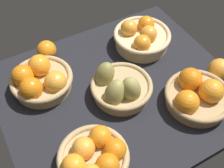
{
  "coord_description": "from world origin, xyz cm",
  "views": [
    {
      "loc": [
        33.45,
        54.94,
        84.41
      ],
      "look_at": [
        2.4,
        -0.93,
        7.0
      ],
      "focal_mm": 45.53,
      "sensor_mm": 36.0,
      "label": 1
    }
  ],
  "objects_px": {
    "basket_far_left": "(197,95)",
    "loose_orange_front_gap": "(219,69)",
    "basket_near_left": "(142,37)",
    "loose_orange_back_gap": "(47,50)",
    "basket_near_right": "(40,80)",
    "basket_center_pears": "(119,88)",
    "basket_far_right": "(94,158)"
  },
  "relations": [
    {
      "from": "basket_far_right",
      "to": "basket_center_pears",
      "type": "bearing_deg",
      "value": -135.48
    },
    {
      "from": "loose_orange_front_gap",
      "to": "basket_far_left",
      "type": "bearing_deg",
      "value": 19.47
    },
    {
      "from": "basket_far_left",
      "to": "basket_near_right",
      "type": "relative_size",
      "value": 1.03
    },
    {
      "from": "basket_center_pears",
      "to": "loose_orange_front_gap",
      "type": "distance_m",
      "value": 0.38
    },
    {
      "from": "loose_orange_back_gap",
      "to": "basket_far_left",
      "type": "bearing_deg",
      "value": 128.6
    },
    {
      "from": "basket_far_left",
      "to": "basket_near_left",
      "type": "distance_m",
      "value": 0.34
    },
    {
      "from": "basket_center_pears",
      "to": "basket_far_right",
      "type": "bearing_deg",
      "value": 44.52
    },
    {
      "from": "basket_near_left",
      "to": "loose_orange_front_gap",
      "type": "xyz_separation_m",
      "value": [
        -0.16,
        0.29,
        -0.01
      ]
    },
    {
      "from": "basket_near_right",
      "to": "basket_near_left",
      "type": "bearing_deg",
      "value": -177.81
    },
    {
      "from": "basket_near_right",
      "to": "basket_center_pears",
      "type": "relative_size",
      "value": 1.03
    },
    {
      "from": "basket_far_right",
      "to": "basket_near_left",
      "type": "distance_m",
      "value": 0.55
    },
    {
      "from": "basket_far_left",
      "to": "loose_orange_front_gap",
      "type": "bearing_deg",
      "value": -160.53
    },
    {
      "from": "basket_far_left",
      "to": "basket_near_left",
      "type": "height_order",
      "value": "same"
    },
    {
      "from": "basket_near_left",
      "to": "basket_center_pears",
      "type": "bearing_deg",
      "value": 40.97
    },
    {
      "from": "basket_near_right",
      "to": "loose_orange_back_gap",
      "type": "distance_m",
      "value": 0.16
    },
    {
      "from": "basket_far_left",
      "to": "loose_orange_front_gap",
      "type": "relative_size",
      "value": 2.8
    },
    {
      "from": "basket_near_left",
      "to": "loose_orange_front_gap",
      "type": "distance_m",
      "value": 0.33
    },
    {
      "from": "basket_far_left",
      "to": "loose_orange_back_gap",
      "type": "relative_size",
      "value": 3.0
    },
    {
      "from": "basket_far_left",
      "to": "loose_orange_front_gap",
      "type": "xyz_separation_m",
      "value": [
        -0.15,
        -0.05,
        -0.0
      ]
    },
    {
      "from": "basket_far_right",
      "to": "basket_near_right",
      "type": "distance_m",
      "value": 0.36
    },
    {
      "from": "basket_near_left",
      "to": "basket_far_left",
      "type": "bearing_deg",
      "value": 90.91
    },
    {
      "from": "basket_far_right",
      "to": "basket_far_left",
      "type": "bearing_deg",
      "value": -175.16
    },
    {
      "from": "basket_near_right",
      "to": "basket_far_right",
      "type": "bearing_deg",
      "value": 95.55
    },
    {
      "from": "basket_near_right",
      "to": "basket_center_pears",
      "type": "bearing_deg",
      "value": 144.22
    },
    {
      "from": "basket_far_right",
      "to": "loose_orange_back_gap",
      "type": "height_order",
      "value": "basket_far_right"
    },
    {
      "from": "basket_center_pears",
      "to": "basket_far_left",
      "type": "bearing_deg",
      "value": 143.9
    },
    {
      "from": "basket_far_left",
      "to": "basket_far_right",
      "type": "distance_m",
      "value": 0.41
    },
    {
      "from": "basket_near_left",
      "to": "loose_orange_front_gap",
      "type": "relative_size",
      "value": 2.83
    },
    {
      "from": "basket_center_pears",
      "to": "loose_orange_front_gap",
      "type": "relative_size",
      "value": 2.65
    },
    {
      "from": "basket_center_pears",
      "to": "basket_near_left",
      "type": "xyz_separation_m",
      "value": [
        -0.21,
        -0.18,
        0.0
      ]
    },
    {
      "from": "basket_center_pears",
      "to": "loose_orange_front_gap",
      "type": "height_order",
      "value": "basket_center_pears"
    },
    {
      "from": "basket_near_left",
      "to": "loose_orange_back_gap",
      "type": "height_order",
      "value": "basket_near_left"
    }
  ]
}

